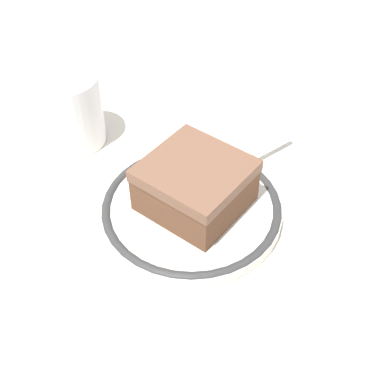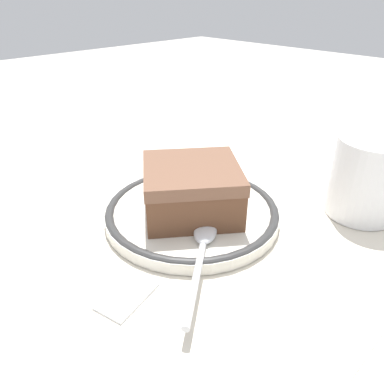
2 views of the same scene
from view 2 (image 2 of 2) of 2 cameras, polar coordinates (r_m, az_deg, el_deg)
name	(u,v)px [view 2 (image 2 of 2)]	position (r m, az deg, el deg)	size (l,w,h in m)	color
ground_plane	(218,222)	(0.40, 4.06, -4.64)	(2.40, 2.40, 0.00)	#B7B2A8
placemat	(218,221)	(0.40, 4.07, -4.55)	(0.47, 0.37, 0.00)	beige
plate	(192,211)	(0.40, 0.00, -3.05)	(0.19, 0.19, 0.01)	silver
cake_slice	(192,189)	(0.38, -0.04, 0.49)	(0.13, 0.13, 0.05)	brown
spoon	(203,245)	(0.34, 1.68, -8.31)	(0.12, 0.09, 0.01)	silver
cup	(366,182)	(0.44, 25.52, 1.38)	(0.07, 0.07, 0.09)	white
napkin	(246,165)	(0.53, 8.50, 4.20)	(0.10, 0.11, 0.00)	white
sugar_packet	(127,293)	(0.31, -10.18, -15.36)	(0.05, 0.03, 0.01)	white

